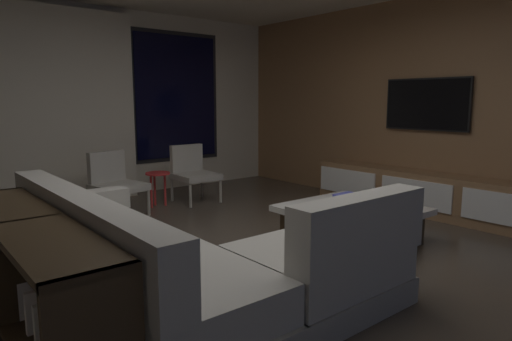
# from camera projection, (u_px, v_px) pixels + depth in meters

# --- Properties ---
(floor) EXTENTS (9.20, 9.20, 0.00)m
(floor) POSITION_uv_depth(u_px,v_px,m) (258.00, 268.00, 3.81)
(floor) COLOR #473D33
(back_wall_with_window) EXTENTS (6.60, 0.30, 2.70)m
(back_wall_with_window) POSITION_uv_depth(u_px,v_px,m) (90.00, 104.00, 6.32)
(back_wall_with_window) COLOR beige
(back_wall_with_window) RESTS_ON floor
(media_wall) EXTENTS (0.12, 7.80, 2.70)m
(media_wall) POSITION_uv_depth(u_px,v_px,m) (450.00, 104.00, 5.52)
(media_wall) COLOR #8E6642
(media_wall) RESTS_ON floor
(sectional_couch) EXTENTS (1.98, 2.50, 0.82)m
(sectional_couch) POSITION_uv_depth(u_px,v_px,m) (182.00, 264.00, 3.08)
(sectional_couch) COLOR gray
(sectional_couch) RESTS_ON floor
(coffee_table) EXTENTS (1.16, 1.16, 0.36)m
(coffee_table) POSITION_uv_depth(u_px,v_px,m) (351.00, 224.00, 4.47)
(coffee_table) COLOR #372818
(coffee_table) RESTS_ON floor
(book_stack_on_coffee_table) EXTENTS (0.27, 0.22, 0.10)m
(book_stack_on_coffee_table) POSITION_uv_depth(u_px,v_px,m) (349.00, 199.00, 4.58)
(book_stack_on_coffee_table) COLOR tan
(book_stack_on_coffee_table) RESTS_ON coffee_table
(accent_chair_near_window) EXTENTS (0.54, 0.56, 0.78)m
(accent_chair_near_window) POSITION_uv_depth(u_px,v_px,m) (192.00, 170.00, 6.29)
(accent_chair_near_window) COLOR #B2ADA0
(accent_chair_near_window) RESTS_ON floor
(accent_chair_by_curtain) EXTENTS (0.65, 0.66, 0.78)m
(accent_chair_by_curtain) POSITION_uv_depth(u_px,v_px,m) (114.00, 180.00, 5.51)
(accent_chair_by_curtain) COLOR #B2ADA0
(accent_chair_by_curtain) RESTS_ON floor
(side_stool) EXTENTS (0.32, 0.32, 0.46)m
(side_stool) POSITION_uv_depth(u_px,v_px,m) (157.00, 179.00, 5.96)
(side_stool) COLOR red
(side_stool) RESTS_ON floor
(media_console) EXTENTS (0.46, 3.10, 0.52)m
(media_console) POSITION_uv_depth(u_px,v_px,m) (428.00, 195.00, 5.55)
(media_console) COLOR #8E6642
(media_console) RESTS_ON floor
(mounted_tv) EXTENTS (0.05, 1.13, 0.65)m
(mounted_tv) POSITION_uv_depth(u_px,v_px,m) (426.00, 104.00, 5.65)
(mounted_tv) COLOR black
(console_table_behind_couch) EXTENTS (0.40, 2.10, 0.74)m
(console_table_behind_couch) POSITION_uv_depth(u_px,v_px,m) (31.00, 273.00, 2.59)
(console_table_behind_couch) COLOR #372818
(console_table_behind_couch) RESTS_ON floor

